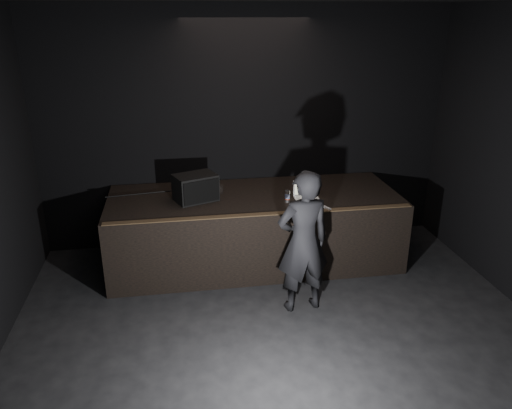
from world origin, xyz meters
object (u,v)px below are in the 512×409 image
(beer_can, at_px, (287,196))
(stage_riser, at_px, (254,228))
(stage_monitor, at_px, (196,188))
(laptop, at_px, (306,194))
(person, at_px, (303,242))

(beer_can, bearing_deg, stage_riser, 140.16)
(stage_riser, relative_size, stage_monitor, 6.28)
(laptop, height_order, person, person)
(stage_monitor, xyz_separation_m, laptop, (1.48, -0.15, -0.12))
(beer_can, height_order, person, person)
(stage_monitor, bearing_deg, laptop, -26.77)
(stage_monitor, bearing_deg, beer_can, -33.40)
(laptop, relative_size, beer_can, 2.06)
(laptop, distance_m, person, 1.16)
(stage_monitor, xyz_separation_m, person, (1.17, -1.25, -0.31))
(stage_monitor, distance_m, beer_can, 1.23)
(laptop, bearing_deg, stage_monitor, 175.95)
(stage_riser, xyz_separation_m, laptop, (0.68, -0.22, 0.56))
(beer_can, distance_m, person, 1.01)
(laptop, bearing_deg, person, -104.18)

